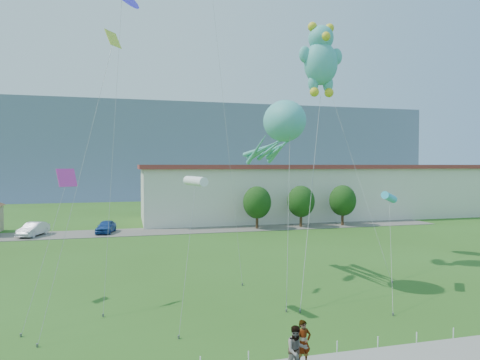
{
  "coord_description": "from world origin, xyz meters",
  "views": [
    {
      "loc": [
        -5.66,
        -17.96,
        8.14
      ],
      "look_at": [
        1.04,
        8.0,
        7.21
      ],
      "focal_mm": 32.0,
      "sensor_mm": 36.0,
      "label": 1
    }
  ],
  "objects_px": {
    "pedestrian_right": "(297,350)",
    "warehouse": "(335,190)",
    "pedestrian_left": "(304,342)",
    "teddy_bear_kite": "(321,58)",
    "octopus_kite": "(279,132)",
    "parked_car_silver": "(33,229)",
    "parked_car_blue": "(106,227)"
  },
  "relations": [
    {
      "from": "pedestrian_right",
      "to": "warehouse",
      "type": "bearing_deg",
      "value": 62.51
    },
    {
      "from": "pedestrian_left",
      "to": "teddy_bear_kite",
      "type": "bearing_deg",
      "value": 56.01
    },
    {
      "from": "pedestrian_left",
      "to": "pedestrian_right",
      "type": "height_order",
      "value": "pedestrian_right"
    },
    {
      "from": "warehouse",
      "to": "octopus_kite",
      "type": "height_order",
      "value": "octopus_kite"
    },
    {
      "from": "warehouse",
      "to": "octopus_kite",
      "type": "bearing_deg",
      "value": -122.31
    },
    {
      "from": "pedestrian_right",
      "to": "octopus_kite",
      "type": "distance_m",
      "value": 15.81
    },
    {
      "from": "warehouse",
      "to": "octopus_kite",
      "type": "distance_m",
      "value": 41.43
    },
    {
      "from": "pedestrian_left",
      "to": "parked_car_silver",
      "type": "height_order",
      "value": "pedestrian_left"
    },
    {
      "from": "octopus_kite",
      "to": "parked_car_silver",
      "type": "bearing_deg",
      "value": 128.72
    },
    {
      "from": "pedestrian_right",
      "to": "octopus_kite",
      "type": "height_order",
      "value": "octopus_kite"
    },
    {
      "from": "pedestrian_right",
      "to": "pedestrian_left",
      "type": "bearing_deg",
      "value": 51.33
    },
    {
      "from": "pedestrian_left",
      "to": "parked_car_silver",
      "type": "bearing_deg",
      "value": 108.27
    },
    {
      "from": "parked_car_blue",
      "to": "pedestrian_left",
      "type": "bearing_deg",
      "value": -64.25
    },
    {
      "from": "teddy_bear_kite",
      "to": "octopus_kite",
      "type": "bearing_deg",
      "value": -139.06
    },
    {
      "from": "pedestrian_right",
      "to": "teddy_bear_kite",
      "type": "xyz_separation_m",
      "value": [
        8.76,
        16.7,
        15.69
      ]
    },
    {
      "from": "pedestrian_left",
      "to": "pedestrian_right",
      "type": "distance_m",
      "value": 0.9
    },
    {
      "from": "teddy_bear_kite",
      "to": "pedestrian_right",
      "type": "bearing_deg",
      "value": -117.67
    },
    {
      "from": "warehouse",
      "to": "parked_car_silver",
      "type": "height_order",
      "value": "warehouse"
    },
    {
      "from": "warehouse",
      "to": "pedestrian_left",
      "type": "xyz_separation_m",
      "value": [
        -24.94,
        -46.17,
        -3.13
      ]
    },
    {
      "from": "pedestrian_right",
      "to": "octopus_kite",
      "type": "relative_size",
      "value": 0.15
    },
    {
      "from": "warehouse",
      "to": "teddy_bear_kite",
      "type": "distance_m",
      "value": 36.73
    },
    {
      "from": "warehouse",
      "to": "pedestrian_right",
      "type": "bearing_deg",
      "value": -118.57
    },
    {
      "from": "pedestrian_right",
      "to": "octopus_kite",
      "type": "bearing_deg",
      "value": 74.59
    },
    {
      "from": "pedestrian_left",
      "to": "octopus_kite",
      "type": "distance_m",
      "value": 15.18
    },
    {
      "from": "parked_car_blue",
      "to": "octopus_kite",
      "type": "relative_size",
      "value": 0.35
    },
    {
      "from": "octopus_kite",
      "to": "teddy_bear_kite",
      "type": "bearing_deg",
      "value": 40.94
    },
    {
      "from": "pedestrian_right",
      "to": "teddy_bear_kite",
      "type": "height_order",
      "value": "teddy_bear_kite"
    },
    {
      "from": "octopus_kite",
      "to": "teddy_bear_kite",
      "type": "distance_m",
      "value": 9.31
    },
    {
      "from": "warehouse",
      "to": "parked_car_silver",
      "type": "relative_size",
      "value": 13.09
    },
    {
      "from": "pedestrian_right",
      "to": "parked_car_silver",
      "type": "xyz_separation_m",
      "value": [
        -16.89,
        37.83,
        -0.21
      ]
    },
    {
      "from": "pedestrian_left",
      "to": "warehouse",
      "type": "bearing_deg",
      "value": 54.71
    },
    {
      "from": "pedestrian_right",
      "to": "parked_car_silver",
      "type": "distance_m",
      "value": 41.43
    }
  ]
}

